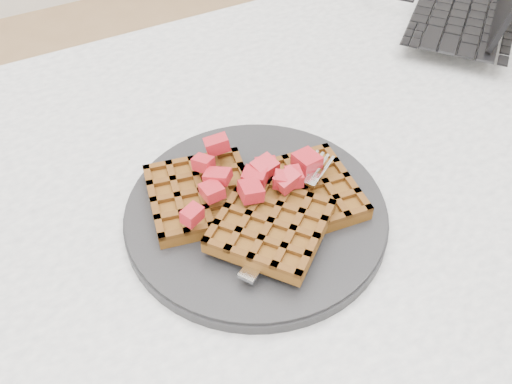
# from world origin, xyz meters

# --- Properties ---
(table) EXTENTS (1.20, 0.80, 0.75)m
(table) POSITION_xyz_m (0.00, 0.00, 0.64)
(table) COLOR silver
(table) RESTS_ON ground
(plate) EXTENTS (0.27, 0.27, 0.02)m
(plate) POSITION_xyz_m (-0.06, -0.01, 0.76)
(plate) COLOR black
(plate) RESTS_ON table
(waffles) EXTENTS (0.21, 0.20, 0.03)m
(waffles) POSITION_xyz_m (-0.06, -0.01, 0.78)
(waffles) COLOR brown
(waffles) RESTS_ON plate
(strawberry_pile) EXTENTS (0.15, 0.15, 0.02)m
(strawberry_pile) POSITION_xyz_m (-0.06, -0.01, 0.80)
(strawberry_pile) COLOR maroon
(strawberry_pile) RESTS_ON waffles
(fork) EXTENTS (0.16, 0.12, 0.02)m
(fork) POSITION_xyz_m (-0.03, -0.04, 0.77)
(fork) COLOR silver
(fork) RESTS_ON plate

